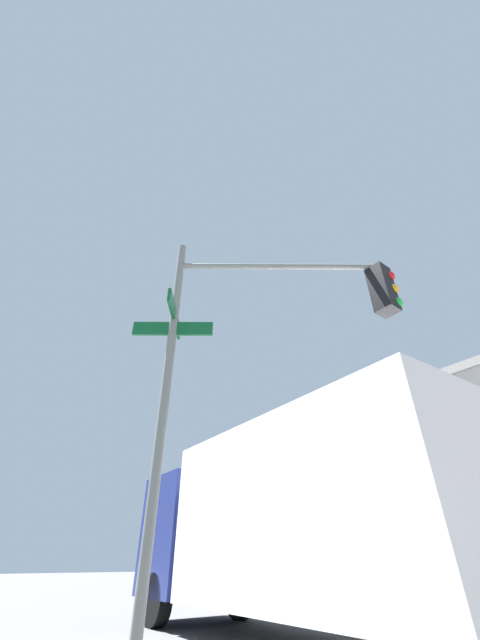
# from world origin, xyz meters

# --- Properties ---
(traffic_signal_near) EXTENTS (2.40, 3.13, 5.45)m
(traffic_signal_near) POSITION_xyz_m (-6.30, -5.88, 3.87)
(traffic_signal_near) COLOR slate
(traffic_signal_near) RESTS_ON ground_plane
(building_stucco) EXTENTS (15.63, 26.03, 8.68)m
(building_stucco) POSITION_xyz_m (-15.66, 20.87, 4.35)
(building_stucco) COLOR #BCB7AD
(building_stucco) RESTS_ON ground_plane
(box_truck_second) EXTENTS (8.61, 2.93, 3.51)m
(box_truck_second) POSITION_xyz_m (-9.34, -3.19, 1.94)
(box_truck_second) COLOR navy
(box_truck_second) RESTS_ON ground_plane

